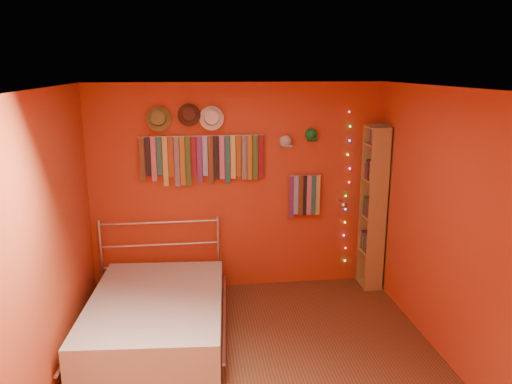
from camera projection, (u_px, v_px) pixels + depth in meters
name	position (u px, v px, depth m)	size (l,w,h in m)	color
ground	(257.00, 364.00, 4.61)	(3.50, 3.50, 0.00)	#4F331B
back_wall	(238.00, 188.00, 5.98)	(3.50, 0.02, 2.50)	#AF441C
right_wall	(449.00, 228.00, 4.52)	(0.02, 3.50, 2.50)	#AF441C
left_wall	(46.00, 245.00, 4.09)	(0.02, 3.50, 2.50)	#AF441C
ceiling	(257.00, 88.00, 4.00)	(3.50, 3.50, 0.02)	white
tie_rack	(203.00, 158.00, 5.77)	(1.45, 0.03, 0.59)	silver
small_tie_rack	(305.00, 195.00, 6.04)	(0.40, 0.03, 0.53)	silver
fedora_olive	(158.00, 119.00, 5.57)	(0.28, 0.15, 0.28)	olive
fedora_brown	(189.00, 115.00, 5.61)	(0.26, 0.14, 0.26)	#432418
fedora_white	(212.00, 118.00, 5.65)	(0.28, 0.15, 0.28)	white
cap_white	(286.00, 142.00, 5.87)	(0.16, 0.20, 0.16)	beige
cap_green	(311.00, 135.00, 5.88)	(0.16, 0.20, 0.16)	#1A762F
fairy_lights	(347.00, 189.00, 6.12)	(0.06, 0.02, 1.91)	#FF3333
reading_lamp	(343.00, 204.00, 5.93)	(0.08, 0.33, 0.10)	silver
bookshelf	(377.00, 207.00, 6.03)	(0.25, 0.34, 2.00)	#A8864C
bed	(156.00, 314.00, 5.08)	(1.55, 1.99, 0.94)	silver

